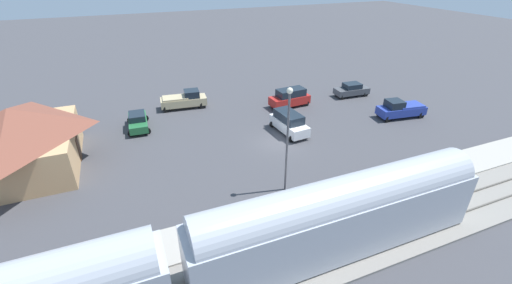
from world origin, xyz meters
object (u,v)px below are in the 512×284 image
at_px(pedestrian_on_platform, 408,166).
at_px(light_pole_near_platform, 288,130).
at_px(pickup_tan, 184,100).
at_px(sedan_green, 138,121).
at_px(suv_white, 289,122).
at_px(station_building, 18,139).
at_px(pickup_blue, 401,109).
at_px(suv_red, 290,97).
at_px(sedan_charcoal, 352,90).

xyz_separation_m(pedestrian_on_platform, light_pole_near_platform, (2.48, 9.78, 3.94)).
bearing_deg(pedestrian_on_platform, pickup_tan, 31.73).
bearing_deg(sedan_green, pedestrian_on_platform, -133.16).
height_order(pedestrian_on_platform, suv_white, suv_white).
distance_m(station_building, sedan_green, 10.78).
height_order(sedan_green, pickup_tan, pickup_tan).
bearing_deg(sedan_green, pickup_tan, -56.59).
bearing_deg(pickup_blue, pickup_tan, 61.16).
height_order(suv_red, light_pole_near_platform, light_pole_near_platform).
bearing_deg(suv_red, station_building, 97.92).
relative_size(sedan_green, sedan_charcoal, 0.99).
bearing_deg(station_building, pickup_blue, -95.92).
bearing_deg(station_building, suv_white, -95.89).
height_order(station_building, pickup_tan, station_building).
distance_m(sedan_charcoal, light_pole_near_platform, 23.43).
height_order(pedestrian_on_platform, suv_red, suv_red).
height_order(station_building, suv_red, station_building).
xyz_separation_m(pickup_tan, pickup_blue, (-12.17, -22.11, 0.00)).
distance_m(sedan_green, sedan_charcoal, 26.97).
xyz_separation_m(suv_white, pickup_tan, (10.76, 8.61, -0.12)).
relative_size(suv_red, pickup_tan, 0.90).
xyz_separation_m(pickup_tan, light_pole_near_platform, (-19.48, -3.79, 4.20)).
height_order(sedan_charcoal, light_pole_near_platform, light_pole_near_platform).
distance_m(pickup_tan, light_pole_near_platform, 20.29).
xyz_separation_m(pickup_blue, light_pole_near_platform, (-7.31, 18.31, 4.20)).
xyz_separation_m(pedestrian_on_platform, suv_red, (17.49, 1.57, -0.13)).
relative_size(suv_white, suv_red, 1.00).
bearing_deg(pickup_tan, sedan_charcoal, -101.73).
relative_size(station_building, light_pole_near_platform, 1.30).
xyz_separation_m(station_building, pickup_tan, (8.28, -15.38, -1.88)).
height_order(pickup_tan, pickup_blue, same).
bearing_deg(pedestrian_on_platform, sedan_charcoal, -23.42).
height_order(pedestrian_on_platform, sedan_green, pedestrian_on_platform).
relative_size(pickup_tan, pickup_blue, 0.99).
relative_size(suv_red, light_pole_near_platform, 0.60).
distance_m(sedan_green, pickup_blue, 29.11).
height_order(pedestrian_on_platform, pickup_tan, pickup_tan).
height_order(suv_white, suv_red, same).
height_order(pickup_blue, light_pole_near_platform, light_pole_near_platform).
relative_size(station_building, suv_red, 2.17).
bearing_deg(pedestrian_on_platform, sedan_green, 46.84).
bearing_deg(pedestrian_on_platform, pickup_blue, -41.07).
bearing_deg(pedestrian_on_platform, light_pole_near_platform, 75.79).
height_order(suv_white, sedan_charcoal, suv_white).
height_order(suv_white, pickup_tan, suv_white).
relative_size(sedan_charcoal, pickup_tan, 0.83).
bearing_deg(sedan_charcoal, pickup_blue, -173.22).
bearing_deg(suv_white, pickup_blue, -95.99).
height_order(pedestrian_on_platform, sedan_charcoal, pedestrian_on_platform).
height_order(station_building, sedan_charcoal, station_building).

